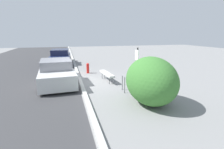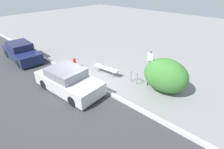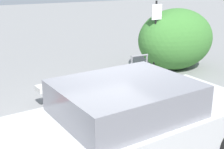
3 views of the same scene
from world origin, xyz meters
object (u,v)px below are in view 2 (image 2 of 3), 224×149
(parked_car_near, at_px, (68,81))
(parked_car_far, at_px, (22,52))
(bench, at_px, (106,68))
(bike_rack, at_px, (134,76))
(fire_hydrant, at_px, (75,63))
(sign_post, at_px, (149,66))

(parked_car_near, xyz_separation_m, parked_car_far, (-6.86, 0.09, 0.00))
(bench, height_order, bike_rack, bike_rack)
(bench, height_order, fire_hydrant, fire_hydrant)
(sign_post, distance_m, parked_car_near, 4.98)
(bench, xyz_separation_m, parked_car_far, (-7.09, -2.91, 0.19))
(fire_hydrant, xyz_separation_m, parked_car_far, (-4.55, -2.04, 0.24))
(fire_hydrant, bearing_deg, parked_car_near, -42.76)
(bench, bearing_deg, bike_rack, 3.23)
(sign_post, bearing_deg, parked_car_near, -131.12)
(sign_post, bearing_deg, bike_rack, -156.00)
(sign_post, relative_size, parked_car_near, 0.52)
(parked_car_far, bearing_deg, fire_hydrant, 27.61)
(fire_hydrant, relative_size, parked_car_far, 0.16)
(bench, relative_size, sign_post, 0.87)
(bike_rack, distance_m, parked_car_near, 4.13)
(fire_hydrant, distance_m, parked_car_near, 3.15)
(bike_rack, bearing_deg, parked_car_far, -160.64)
(sign_post, relative_size, parked_car_far, 0.50)
(sign_post, distance_m, parked_car_far, 10.75)
(bench, distance_m, parked_car_near, 3.01)
(sign_post, xyz_separation_m, parked_car_near, (-3.24, -3.71, -0.74))
(bench, xyz_separation_m, sign_post, (3.01, 0.72, 0.92))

